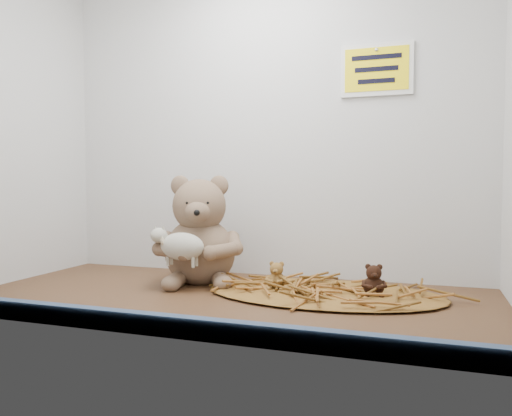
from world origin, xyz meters
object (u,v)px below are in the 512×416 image
(main_teddy, at_px, (200,229))
(mini_teddy_tan, at_px, (277,274))
(toy_lamb, at_px, (182,247))
(mini_teddy_brown, at_px, (374,278))

(main_teddy, relative_size, mini_teddy_tan, 4.29)
(mini_teddy_tan, bearing_deg, main_teddy, 163.56)
(main_teddy, xyz_separation_m, mini_teddy_tan, (0.22, -0.04, -0.10))
(main_teddy, xyz_separation_m, toy_lamb, (0.00, -0.10, -0.03))
(mini_teddy_brown, bearing_deg, toy_lamb, 178.31)
(main_teddy, distance_m, toy_lamb, 0.10)
(toy_lamb, relative_size, mini_teddy_tan, 2.24)
(mini_teddy_tan, bearing_deg, mini_teddy_brown, -5.53)
(main_teddy, height_order, toy_lamb, main_teddy)
(mini_teddy_tan, xyz_separation_m, mini_teddy_brown, (0.23, 0.00, 0.00))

